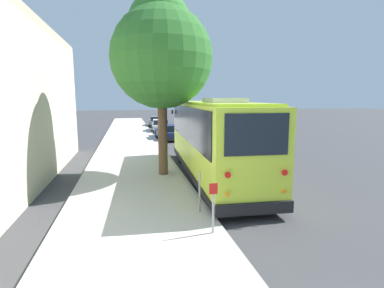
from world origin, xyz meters
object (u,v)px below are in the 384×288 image
shuttle_bus (212,135)px  parked_sedan_gray (156,122)px  street_tree (161,51)px  sign_post_near (213,207)px  parked_sedan_white (160,126)px  parked_sedan_navy (167,133)px  sign_post_far (199,192)px

shuttle_bus → parked_sedan_gray: 25.81m
parked_sedan_gray → street_tree: (-25.28, 2.09, 5.05)m
shuttle_bus → sign_post_near: (-5.99, 1.70, -1.10)m
shuttle_bus → parked_sedan_white: (19.24, 0.29, -1.31)m
shuttle_bus → parked_sedan_white: size_ratio=2.56×
parked_sedan_navy → sign_post_near: sign_post_near is taller
street_tree → sign_post_far: street_tree is taller
parked_sedan_navy → sign_post_near: size_ratio=3.52×
shuttle_bus → parked_sedan_gray: (25.77, 0.14, -1.34)m
parked_sedan_gray → sign_post_far: size_ratio=3.51×
parked_sedan_gray → street_tree: street_tree is taller
shuttle_bus → parked_sedan_gray: shuttle_bus is taller
parked_sedan_gray → sign_post_near: 31.80m
sign_post_near → sign_post_far: size_ratio=1.04×
shuttle_bus → sign_post_far: size_ratio=8.61×
street_tree → sign_post_near: size_ratio=6.12×
sign_post_far → parked_sedan_white: bearing=-3.4°
parked_sedan_white → street_tree: 19.51m
sign_post_near → street_tree: bearing=4.6°
parked_sedan_navy → parked_sedan_gray: parked_sedan_navy is taller
street_tree → sign_post_near: 8.09m
parked_sedan_navy → street_tree: bearing=168.6°
shuttle_bus → parked_sedan_navy: size_ratio=2.35×
street_tree → parked_sedan_navy: bearing=-8.5°
sign_post_near → sign_post_far: (1.48, 0.00, -0.05)m
parked_sedan_white → sign_post_far: (-23.75, 1.40, 0.16)m
shuttle_bus → street_tree: street_tree is taller
sign_post_far → parked_sedan_gray: bearing=-3.0°
parked_sedan_white → street_tree: (-18.75, 1.93, 5.02)m
shuttle_bus → parked_sedan_gray: bearing=3.0°
parked_sedan_navy → street_tree: (-12.55, 1.88, 5.04)m
parked_sedan_navy → shuttle_bus: bearing=178.6°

